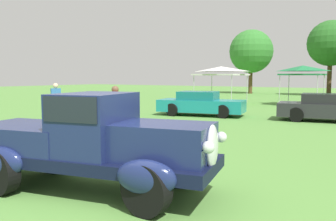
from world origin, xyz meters
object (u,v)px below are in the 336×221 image
object	(u,v)px
spectator_by_row	(115,111)
canopy_tent_center_field	(303,70)
show_car_charcoal	(327,108)
show_car_teal	(201,104)
feature_pickup_truck	(91,141)
spectator_between_cars	(56,101)
canopy_tent_left_field	(221,70)

from	to	relation	value
spectator_by_row	canopy_tent_center_field	xyz separation A→B (m)	(1.81, 16.80, 1.51)
show_car_charcoal	show_car_teal	bearing A→B (deg)	-170.23
feature_pickup_truck	canopy_tent_center_field	world-z (taller)	canopy_tent_center_field
show_car_teal	canopy_tent_center_field	bearing A→B (deg)	72.93
spectator_between_cars	spectator_by_row	xyz separation A→B (m)	(5.12, -1.90, 0.00)
spectator_by_row	canopy_tent_left_field	bearing A→B (deg)	103.38
feature_pickup_truck	canopy_tent_left_field	world-z (taller)	canopy_tent_left_field
show_car_teal	spectator_by_row	world-z (taller)	spectator_by_row
feature_pickup_truck	spectator_by_row	distance (m)	4.84
show_car_charcoal	canopy_tent_center_field	xyz separation A→B (m)	(-2.90, 8.28, 1.82)
show_car_teal	canopy_tent_center_field	xyz separation A→B (m)	(2.84, 9.27, 1.82)
spectator_between_cars	canopy_tent_center_field	bearing A→B (deg)	65.05
feature_pickup_truck	spectator_by_row	world-z (taller)	feature_pickup_truck
show_car_teal	show_car_charcoal	xyz separation A→B (m)	(5.75, 0.99, -0.00)
spectator_by_row	show_car_teal	bearing A→B (deg)	97.79
canopy_tent_left_field	feature_pickup_truck	bearing A→B (deg)	-71.34
spectator_between_cars	spectator_by_row	bearing A→B (deg)	-20.35
show_car_teal	canopy_tent_left_field	world-z (taller)	canopy_tent_left_field
feature_pickup_truck	canopy_tent_left_field	distance (m)	20.97
show_car_teal	canopy_tent_left_field	xyz separation A→B (m)	(-2.76, 8.39, 1.82)
show_car_charcoal	spectator_between_cars	bearing A→B (deg)	-146.03
show_car_charcoal	canopy_tent_center_field	distance (m)	8.96
show_car_teal	canopy_tent_left_field	size ratio (longest dim) A/B	1.38
show_car_charcoal	spectator_by_row	world-z (taller)	spectator_by_row
canopy_tent_center_field	spectator_by_row	bearing A→B (deg)	-96.16
spectator_between_cars	canopy_tent_left_field	xyz separation A→B (m)	(1.33, 14.03, 1.51)
canopy_tent_left_field	canopy_tent_center_field	bearing A→B (deg)	8.85
feature_pickup_truck	spectator_between_cars	xyz separation A→B (m)	(-8.02, 5.78, 0.05)
feature_pickup_truck	canopy_tent_center_field	distance (m)	20.77
show_car_teal	show_car_charcoal	distance (m)	5.83
canopy_tent_left_field	spectator_by_row	bearing A→B (deg)	-76.62
show_car_charcoal	canopy_tent_left_field	xyz separation A→B (m)	(-8.50, 7.41, 1.82)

